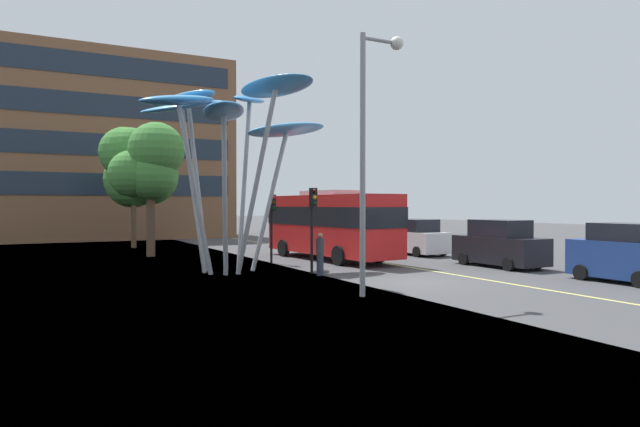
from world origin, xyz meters
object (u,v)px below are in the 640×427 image
at_px(red_bus, 330,222).
at_px(car_parked_far, 416,238).
at_px(leaf_sculpture, 231,119).
at_px(car_parked_near, 624,254).
at_px(car_parked_mid, 500,245).
at_px(traffic_light_kerb_near, 313,212).
at_px(car_side_street, 349,233).
at_px(pedestrian, 320,254).
at_px(street_lamp, 371,131).
at_px(traffic_light_kerb_far, 272,213).

bearing_deg(red_bus, car_parked_far, 2.49).
distance_m(leaf_sculpture, car_parked_near, 16.53).
height_order(car_parked_near, car_parked_mid, car_parked_near).
distance_m(red_bus, traffic_light_kerb_near, 6.08).
relative_size(car_side_street, pedestrian, 2.30).
distance_m(car_parked_near, car_side_street, 19.82).
relative_size(red_bus, pedestrian, 5.56).
bearing_deg(car_parked_mid, traffic_light_kerb_near, 168.81).
relative_size(leaf_sculpture, street_lamp, 1.07).
height_order(car_parked_near, car_parked_far, car_parked_near).
relative_size(traffic_light_kerb_near, pedestrian, 2.07).
distance_m(car_parked_mid, car_parked_far, 6.96).
relative_size(red_bus, car_parked_near, 2.57).
bearing_deg(car_parked_far, pedestrian, -148.34).
xyz_separation_m(red_bus, car_parked_mid, (5.47, -6.68, -0.97)).
xyz_separation_m(traffic_light_kerb_far, car_parked_far, (9.41, 0.62, -1.52)).
distance_m(traffic_light_kerb_near, car_side_street, 15.06).
bearing_deg(car_parked_far, car_parked_mid, -93.65).
height_order(red_bus, car_parked_far, red_bus).
height_order(traffic_light_kerb_far, car_parked_near, traffic_light_kerb_far).
xyz_separation_m(car_parked_mid, car_parked_far, (0.44, 6.94, -0.06)).
bearing_deg(car_side_street, red_bus, -127.39).
bearing_deg(car_parked_far, leaf_sculpture, -165.11).
height_order(car_parked_mid, car_parked_far, car_parked_mid).
bearing_deg(pedestrian, leaf_sculpture, 139.92).
height_order(red_bus, street_lamp, street_lamp).
bearing_deg(car_parked_near, car_parked_far, 89.02).
xyz_separation_m(traffic_light_kerb_far, car_side_street, (8.92, 7.45, -1.49)).
height_order(car_parked_far, pedestrian, car_parked_far).
distance_m(traffic_light_kerb_near, car_parked_near, 12.19).
bearing_deg(traffic_light_kerb_near, car_parked_near, -40.31).
xyz_separation_m(car_side_street, pedestrian, (-8.95, -12.66, -0.12)).
bearing_deg(leaf_sculpture, red_bus, 25.06).
bearing_deg(car_parked_near, car_side_street, 90.77).
relative_size(red_bus, car_side_street, 2.42).
relative_size(leaf_sculpture, car_parked_far, 2.18).
xyz_separation_m(red_bus, car_parked_near, (5.69, -12.72, -0.95)).
bearing_deg(leaf_sculpture, car_parked_near, -38.40).
relative_size(red_bus, traffic_light_kerb_near, 2.69).
xyz_separation_m(traffic_light_kerb_far, street_lamp, (-0.94, -10.48, 2.81)).
height_order(red_bus, car_side_street, red_bus).
bearing_deg(street_lamp, pedestrian, 80.22).
height_order(traffic_light_kerb_far, pedestrian, traffic_light_kerb_far).
bearing_deg(traffic_light_kerb_near, red_bus, 54.24).
bearing_deg(traffic_light_kerb_far, street_lamp, -95.14).
height_order(traffic_light_kerb_near, traffic_light_kerb_far, traffic_light_kerb_near).
bearing_deg(car_parked_mid, car_side_street, 90.20).
bearing_deg(traffic_light_kerb_near, street_lamp, -98.70).
bearing_deg(car_parked_mid, leaf_sculpture, 163.13).
relative_size(car_parked_near, car_parked_far, 0.92).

